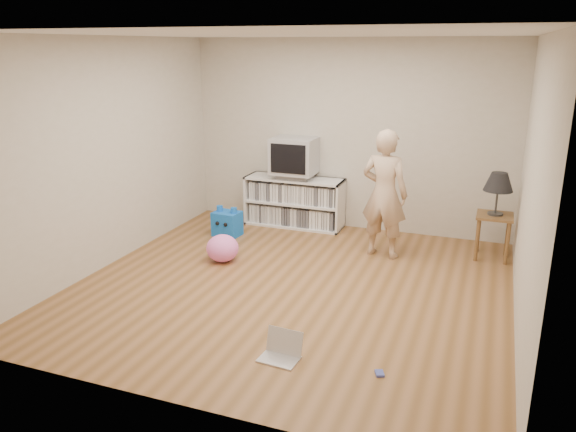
{
  "coord_description": "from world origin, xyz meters",
  "views": [
    {
      "loc": [
        1.93,
        -5.24,
        2.5
      ],
      "look_at": [
        -0.19,
        0.4,
        0.66
      ],
      "focal_mm": 35.0,
      "sensor_mm": 36.0,
      "label": 1
    }
  ],
  "objects_px": {
    "table_lamp": "(499,183)",
    "person": "(384,194)",
    "plush_pink": "(222,248)",
    "laptop": "(282,350)",
    "dvd_deck": "(295,175)",
    "crt_tv": "(295,156)",
    "plush_blue": "(227,223)",
    "media_unit": "(295,202)",
    "side_table": "(494,225)"
  },
  "relations": [
    {
      "from": "laptop",
      "to": "plush_blue",
      "type": "bearing_deg",
      "value": 129.06
    },
    {
      "from": "side_table",
      "to": "person",
      "type": "xyz_separation_m",
      "value": [
        -1.27,
        -0.38,
        0.37
      ]
    },
    {
      "from": "media_unit",
      "to": "plush_blue",
      "type": "distance_m",
      "value": 1.05
    },
    {
      "from": "table_lamp",
      "to": "laptop",
      "type": "height_order",
      "value": "table_lamp"
    },
    {
      "from": "crt_tv",
      "to": "side_table",
      "type": "distance_m",
      "value": 2.78
    },
    {
      "from": "plush_blue",
      "to": "table_lamp",
      "type": "bearing_deg",
      "value": 11.53
    },
    {
      "from": "media_unit",
      "to": "table_lamp",
      "type": "distance_m",
      "value": 2.78
    },
    {
      "from": "dvd_deck",
      "to": "side_table",
      "type": "bearing_deg",
      "value": -7.82
    },
    {
      "from": "media_unit",
      "to": "plush_blue",
      "type": "bearing_deg",
      "value": -132.64
    },
    {
      "from": "table_lamp",
      "to": "person",
      "type": "relative_size",
      "value": 0.33
    },
    {
      "from": "dvd_deck",
      "to": "crt_tv",
      "type": "height_order",
      "value": "crt_tv"
    },
    {
      "from": "crt_tv",
      "to": "side_table",
      "type": "height_order",
      "value": "crt_tv"
    },
    {
      "from": "dvd_deck",
      "to": "side_table",
      "type": "height_order",
      "value": "dvd_deck"
    },
    {
      "from": "laptop",
      "to": "plush_blue",
      "type": "height_order",
      "value": "plush_blue"
    },
    {
      "from": "plush_blue",
      "to": "dvd_deck",
      "type": "bearing_deg",
      "value": 51.94
    },
    {
      "from": "side_table",
      "to": "laptop",
      "type": "distance_m",
      "value": 3.43
    },
    {
      "from": "side_table",
      "to": "plush_blue",
      "type": "bearing_deg",
      "value": -173.64
    },
    {
      "from": "side_table",
      "to": "table_lamp",
      "type": "distance_m",
      "value": 0.53
    },
    {
      "from": "crt_tv",
      "to": "table_lamp",
      "type": "distance_m",
      "value": 2.72
    },
    {
      "from": "plush_pink",
      "to": "dvd_deck",
      "type": "bearing_deg",
      "value": 78.63
    },
    {
      "from": "media_unit",
      "to": "crt_tv",
      "type": "bearing_deg",
      "value": -90.0
    },
    {
      "from": "dvd_deck",
      "to": "table_lamp",
      "type": "relative_size",
      "value": 0.87
    },
    {
      "from": "media_unit",
      "to": "dvd_deck",
      "type": "relative_size",
      "value": 3.11
    },
    {
      "from": "crt_tv",
      "to": "laptop",
      "type": "bearing_deg",
      "value": -71.69
    },
    {
      "from": "dvd_deck",
      "to": "person",
      "type": "bearing_deg",
      "value": -27.95
    },
    {
      "from": "media_unit",
      "to": "plush_pink",
      "type": "bearing_deg",
      "value": -101.27
    },
    {
      "from": "side_table",
      "to": "table_lamp",
      "type": "relative_size",
      "value": 1.07
    },
    {
      "from": "dvd_deck",
      "to": "person",
      "type": "distance_m",
      "value": 1.61
    },
    {
      "from": "crt_tv",
      "to": "plush_blue",
      "type": "distance_m",
      "value": 1.33
    },
    {
      "from": "table_lamp",
      "to": "person",
      "type": "distance_m",
      "value": 1.34
    },
    {
      "from": "media_unit",
      "to": "plush_blue",
      "type": "relative_size",
      "value": 3.44
    },
    {
      "from": "dvd_deck",
      "to": "crt_tv",
      "type": "distance_m",
      "value": 0.29
    },
    {
      "from": "side_table",
      "to": "person",
      "type": "relative_size",
      "value": 0.35
    },
    {
      "from": "crt_tv",
      "to": "laptop",
      "type": "distance_m",
      "value": 3.71
    },
    {
      "from": "person",
      "to": "plush_pink",
      "type": "distance_m",
      "value": 2.05
    },
    {
      "from": "dvd_deck",
      "to": "laptop",
      "type": "height_order",
      "value": "dvd_deck"
    },
    {
      "from": "media_unit",
      "to": "crt_tv",
      "type": "xyz_separation_m",
      "value": [
        0.0,
        -0.02,
        0.67
      ]
    },
    {
      "from": "media_unit",
      "to": "dvd_deck",
      "type": "height_order",
      "value": "dvd_deck"
    },
    {
      "from": "crt_tv",
      "to": "laptop",
      "type": "height_order",
      "value": "crt_tv"
    },
    {
      "from": "table_lamp",
      "to": "laptop",
      "type": "distance_m",
      "value": 3.53
    },
    {
      "from": "media_unit",
      "to": "plush_pink",
      "type": "xyz_separation_m",
      "value": [
        -0.33,
        -1.64,
        -0.19
      ]
    },
    {
      "from": "side_table",
      "to": "laptop",
      "type": "bearing_deg",
      "value": -117.34
    },
    {
      "from": "person",
      "to": "crt_tv",
      "type": "bearing_deg",
      "value": -17.91
    },
    {
      "from": "plush_pink",
      "to": "laptop",
      "type": "bearing_deg",
      "value": -50.71
    },
    {
      "from": "dvd_deck",
      "to": "table_lamp",
      "type": "xyz_separation_m",
      "value": [
        2.69,
        -0.37,
        0.21
      ]
    },
    {
      "from": "side_table",
      "to": "plush_blue",
      "type": "height_order",
      "value": "side_table"
    },
    {
      "from": "laptop",
      "to": "plush_blue",
      "type": "xyz_separation_m",
      "value": [
        -1.83,
        2.65,
        0.11
      ]
    },
    {
      "from": "crt_tv",
      "to": "plush_blue",
      "type": "height_order",
      "value": "crt_tv"
    },
    {
      "from": "side_table",
      "to": "laptop",
      "type": "relative_size",
      "value": 1.61
    },
    {
      "from": "table_lamp",
      "to": "laptop",
      "type": "relative_size",
      "value": 1.51
    }
  ]
}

